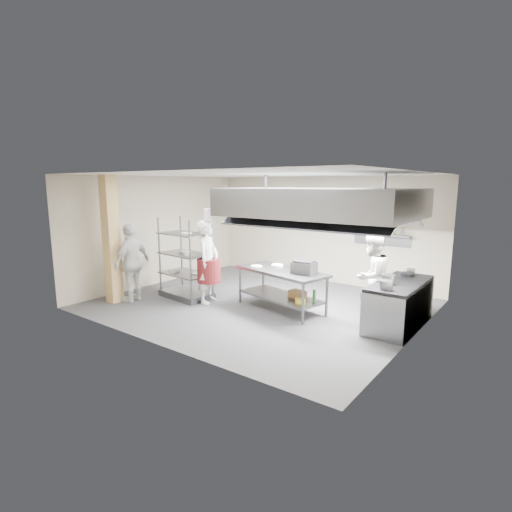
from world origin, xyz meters
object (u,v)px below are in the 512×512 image
Objects in this scene: griddle at (304,267)px; cooking_range at (399,305)px; island at (281,290)px; chef_plating at (132,263)px; chef_head at (208,262)px; stockpot at (388,279)px; chef_line at (372,277)px; pass_rack at (186,258)px.

cooking_range is at bearing 10.87° from griddle.
island reaches higher than cooking_range.
cooking_range is at bearing 98.74° from chef_plating.
island is 1.10× the size of chef_head.
stockpot is (-0.16, -0.27, 0.57)m from cooking_range.
griddle reaches higher than stockpot.
stockpot is at bearing 18.35° from island.
stockpot is at bearing 96.79° from chef_plating.
cooking_range is at bearing 101.01° from chef_line.
pass_rack reaches higher than chef_head.
griddle is (-1.91, -0.45, 0.61)m from cooking_range.
stockpot is (2.30, 0.24, 0.53)m from island.
cooking_range is 6.07m from chef_plating.
island is at bearing 104.58° from chef_plating.
chef_head is at bearing -165.27° from cooking_range.
pass_rack is at bearing -62.84° from chef_line.
island is 2.51m from cooking_range.
cooking_range is at bearing -94.46° from chef_head.
pass_rack is at bearing -153.84° from island.
chef_plating is 4.11m from griddle.
griddle reaches higher than island.
stockpot is (5.52, 1.81, 0.05)m from chef_plating.
chef_head reaches higher than cooking_range.
griddle is (-1.32, -0.47, 0.11)m from chef_line.
island is 1.86m from chef_head.
chef_line is at bearing -91.91° from chef_head.
pass_rack reaches higher than chef_line.
chef_plating reaches higher than cooking_range.
chef_head is 1.83m from chef_plating.
chef_head reaches higher than stockpot.
stockpot is (3.99, 0.82, 0.00)m from chef_head.
cooking_range is at bearing 24.06° from island.
chef_plating is at bearing -159.08° from griddle.
stockpot is at bearing 69.50° from chef_line.
chef_head is at bearing -168.35° from stockpot.
chef_line reaches higher than cooking_range.
chef_line reaches higher than island.
chef_line is at bearing 28.06° from island.
griddle is 1.77m from stockpot.
island is 2.54m from pass_rack.
chef_head is at bearing -60.27° from chef_line.
chef_line is at bearing 101.01° from chef_plating.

